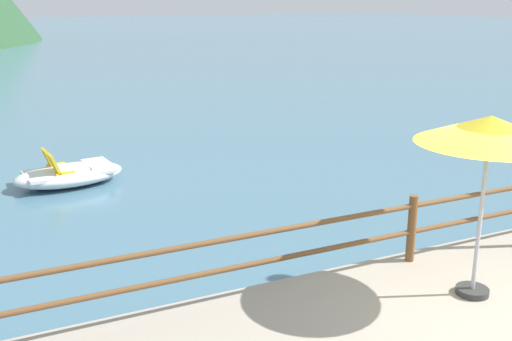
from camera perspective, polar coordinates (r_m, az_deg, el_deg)
The scene contains 4 objects.
ground_plane at distance 44.92m, azimuth -18.94°, elevation 10.24°, with size 200.00×200.00×0.00m, color #477084.
dock_railing at distance 8.47m, azimuth 14.70°, elevation -4.70°, with size 23.92×0.12×0.95m.
beach_umbrella at distance 7.34m, azimuth 21.43°, elevation 3.42°, with size 1.70×1.70×2.24m.
pedal_boat_0 at distance 13.62m, azimuth -17.36°, elevation -0.33°, with size 2.45×1.50×0.81m.
Camera 1 is at (-5.22, -4.45, 3.92)m, focal length 41.88 mm.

